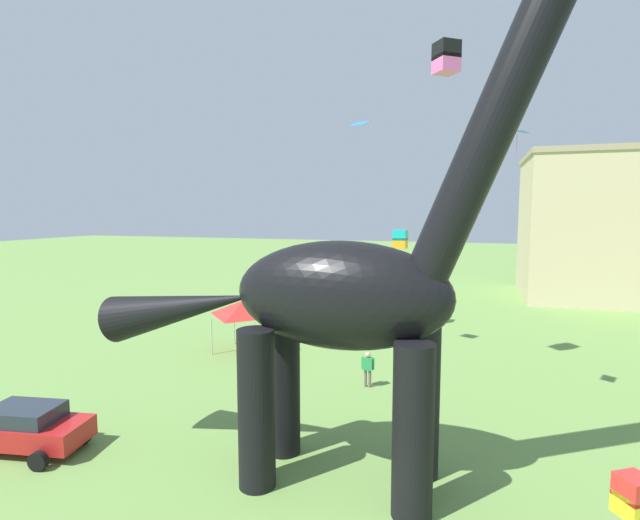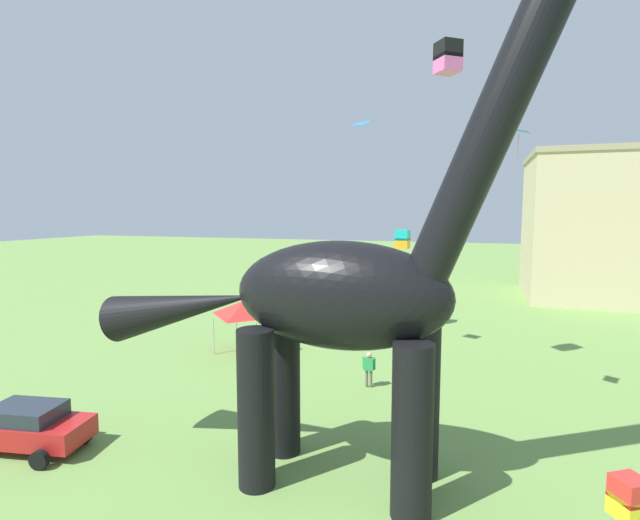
{
  "view_description": "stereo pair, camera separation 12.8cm",
  "coord_description": "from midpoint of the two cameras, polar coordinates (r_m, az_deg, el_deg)",
  "views": [
    {
      "loc": [
        2.52,
        -8.25,
        8.21
      ],
      "look_at": [
        -2.14,
        6.06,
        6.65
      ],
      "focal_mm": 26.61,
      "sensor_mm": 36.0,
      "label": 1
    },
    {
      "loc": [
        2.64,
        -8.21,
        8.21
      ],
      "look_at": [
        -2.14,
        6.06,
        6.65
      ],
      "focal_mm": 26.61,
      "sensor_mm": 36.0,
      "label": 2
    }
  ],
  "objects": [
    {
      "name": "dinosaur_sculpture",
      "position": [
        14.0,
        2.47,
        -4.22
      ],
      "size": [
        15.19,
        3.22,
        15.88
      ],
      "rotation": [
        0.0,
        0.0,
        -0.05
      ],
      "color": "black",
      "rests_on": "ground_plane"
    },
    {
      "name": "parked_sedan_left",
      "position": [
        20.06,
        -31.63,
        -16.64
      ],
      "size": [
        4.44,
        2.48,
        1.55
      ],
      "rotation": [
        0.0,
        0.0,
        0.17
      ],
      "color": "red",
      "rests_on": "ground_plane"
    },
    {
      "name": "person_vendor_side",
      "position": [
        22.73,
        6.07,
        -12.57
      ],
      "size": [
        0.62,
        0.27,
        1.67
      ],
      "rotation": [
        0.0,
        0.0,
        6.12
      ],
      "color": "#6B6056",
      "rests_on": "ground_plane"
    },
    {
      "name": "festival_canopy_tent",
      "position": [
        28.31,
        -8.84,
        -5.69
      ],
      "size": [
        3.15,
        3.15,
        3.0
      ],
      "color": "#B2B2B7",
      "rests_on": "ground_plane"
    },
    {
      "name": "kite_mid_left",
      "position": [
        8.09,
        33.62,
        -22.72
      ],
      "size": [
        0.53,
        0.53,
        0.55
      ],
      "color": "red"
    },
    {
      "name": "kite_far_right",
      "position": [
        19.8,
        22.96,
        14.13
      ],
      "size": [
        0.95,
        1.08,
        1.12
      ],
      "color": "#287AE5"
    },
    {
      "name": "kite_high_right",
      "position": [
        25.94,
        5.16,
        16.04
      ],
      "size": [
        1.14,
        0.99,
        0.31
      ],
      "color": "#287AE5"
    },
    {
      "name": "kite_mid_center",
      "position": [
        23.85,
        15.29,
        22.46
      ],
      "size": [
        1.34,
        1.34,
        1.36
      ],
      "color": "black"
    },
    {
      "name": "kite_near_high",
      "position": [
        32.79,
        10.0,
        2.48
      ],
      "size": [
        0.97,
        0.97,
        1.27
      ],
      "color": "#19B2B7"
    },
    {
      "name": "background_building_block",
      "position": [
        51.38,
        31.76,
        3.46
      ],
      "size": [
        14.72,
        12.54,
        13.56
      ],
      "color": "#CCB78E",
      "rests_on": "ground_plane"
    }
  ]
}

